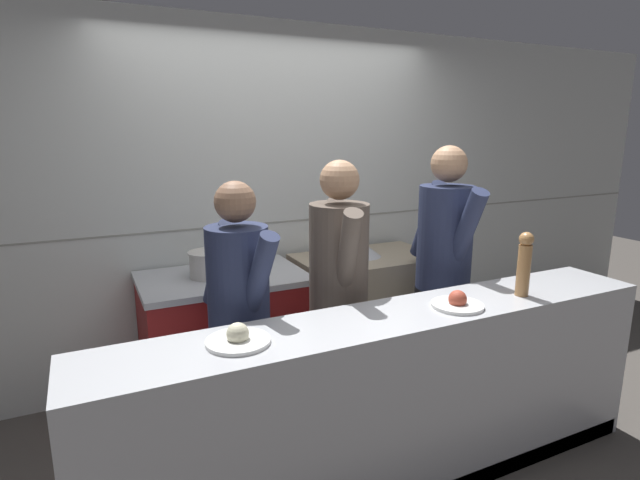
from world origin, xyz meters
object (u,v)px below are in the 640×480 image
object	(u,v)px
mixing_bowl_steel	(362,249)
plated_dish_main	(238,338)
chef_line	(443,265)
stock_pot	(208,263)
pepper_mill	(524,263)
plated_dish_appetiser	(457,303)
chef_sous	(339,289)
oven_range	(225,338)
chef_head_cook	(239,315)

from	to	relation	value
mixing_bowl_steel	plated_dish_main	xyz separation A→B (m)	(-1.33, -1.22, 0.02)
chef_line	plated_dish_main	bearing A→B (deg)	-154.11
stock_pot	pepper_mill	distance (m)	1.91
plated_dish_main	pepper_mill	size ratio (longest dim) A/B	0.78
mixing_bowl_steel	chef_line	world-z (taller)	chef_line
stock_pot	plated_dish_appetiser	world-z (taller)	stock_pot
plated_dish_appetiser	chef_sous	world-z (taller)	chef_sous
oven_range	mixing_bowl_steel	distance (m)	1.19
mixing_bowl_steel	pepper_mill	bearing A→B (deg)	-79.05
plated_dish_appetiser	chef_head_cook	bearing A→B (deg)	151.16
mixing_bowl_steel	chef_sous	size ratio (longest dim) A/B	0.17
chef_sous	plated_dish_appetiser	bearing A→B (deg)	-41.15
chef_head_cook	chef_sous	xyz separation A→B (m)	(0.61, 0.03, 0.05)
chef_sous	oven_range	bearing A→B (deg)	141.09
plated_dish_appetiser	chef_line	world-z (taller)	chef_line
plated_dish_main	chef_line	bearing A→B (deg)	20.00
pepper_mill	chef_line	xyz separation A→B (m)	(-0.01, 0.64, -0.17)
stock_pot	mixing_bowl_steel	world-z (taller)	stock_pot
stock_pot	plated_dish_appetiser	xyz separation A→B (m)	(0.98, -1.27, -0.01)
stock_pot	chef_line	bearing A→B (deg)	-24.51
oven_range	mixing_bowl_steel	xyz separation A→B (m)	(1.08, 0.02, 0.51)
plated_dish_main	pepper_mill	bearing A→B (deg)	-2.53
plated_dish_main	chef_sous	bearing A→B (deg)	34.19
plated_dish_appetiser	oven_range	bearing A→B (deg)	125.14
plated_dish_main	plated_dish_appetiser	bearing A→B (deg)	-2.98
stock_pot	chef_sous	bearing A→B (deg)	-49.60
plated_dish_appetiser	chef_line	bearing A→B (deg)	55.91
pepper_mill	chef_head_cook	xyz separation A→B (m)	(-1.43, 0.56, -0.25)
pepper_mill	oven_range	bearing A→B (deg)	136.21
mixing_bowl_steel	stock_pot	bearing A→B (deg)	-179.34
stock_pot	plated_dish_main	bearing A→B (deg)	-97.62
stock_pot	chef_sous	size ratio (longest dim) A/B	0.15
oven_range	plated_dish_main	size ratio (longest dim) A/B	3.87
chef_head_cook	chef_sous	bearing A→B (deg)	-11.98
mixing_bowl_steel	chef_line	distance (m)	0.69
chef_sous	chef_line	xyz separation A→B (m)	(0.81, 0.06, 0.04)
chef_head_cook	plated_dish_appetiser	bearing A→B (deg)	-43.36
mixing_bowl_steel	plated_dish_appetiser	xyz separation A→B (m)	(-0.19, -1.28, 0.02)
oven_range	chef_sous	size ratio (longest dim) A/B	0.64
plated_dish_main	pepper_mill	distance (m)	1.59
oven_range	plated_dish_main	world-z (taller)	plated_dish_main
plated_dish_main	chef_line	xyz separation A→B (m)	(1.56, 0.57, -0.01)
mixing_bowl_steel	plated_dish_main	bearing A→B (deg)	-137.36
plated_dish_appetiser	pepper_mill	bearing A→B (deg)	-1.38
oven_range	chef_line	xyz separation A→B (m)	(1.31, -0.63, 0.52)
mixing_bowl_steel	pepper_mill	distance (m)	1.33
oven_range	chef_head_cook	xyz separation A→B (m)	(-0.10, -0.72, 0.44)
pepper_mill	chef_line	bearing A→B (deg)	91.20
pepper_mill	chef_sous	distance (m)	1.03
oven_range	chef_head_cook	size ratio (longest dim) A/B	0.67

